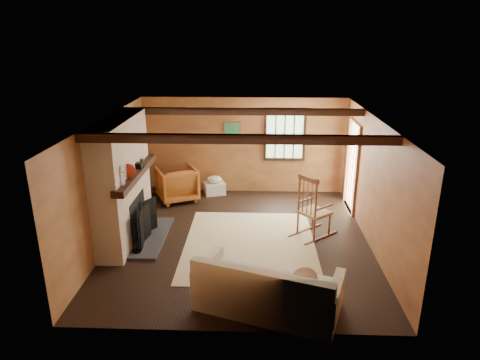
{
  "coord_description": "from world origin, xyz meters",
  "views": [
    {
      "loc": [
        0.29,
        -7.59,
        3.88
      ],
      "look_at": [
        -0.01,
        0.4,
        1.11
      ],
      "focal_mm": 32.0,
      "sensor_mm": 36.0,
      "label": 1
    }
  ],
  "objects_px": {
    "fireplace": "(124,186)",
    "sofa": "(267,293)",
    "rocking_chair": "(313,210)",
    "laundry_basket": "(215,188)",
    "armchair": "(177,184)"
  },
  "relations": [
    {
      "from": "fireplace",
      "to": "laundry_basket",
      "type": "distance_m",
      "value": 3.07
    },
    {
      "from": "fireplace",
      "to": "rocking_chair",
      "type": "distance_m",
      "value": 3.71
    },
    {
      "from": "rocking_chair",
      "to": "laundry_basket",
      "type": "xyz_separation_m",
      "value": [
        -2.17,
        2.27,
        -0.4
      ]
    },
    {
      "from": "rocking_chair",
      "to": "laundry_basket",
      "type": "height_order",
      "value": "rocking_chair"
    },
    {
      "from": "laundry_basket",
      "to": "fireplace",
      "type": "bearing_deg",
      "value": -120.71
    },
    {
      "from": "sofa",
      "to": "armchair",
      "type": "bearing_deg",
      "value": 134.72
    },
    {
      "from": "fireplace",
      "to": "armchair",
      "type": "height_order",
      "value": "fireplace"
    },
    {
      "from": "fireplace",
      "to": "sofa",
      "type": "xyz_separation_m",
      "value": [
        2.71,
        -2.25,
        -0.8
      ]
    },
    {
      "from": "fireplace",
      "to": "sofa",
      "type": "relative_size",
      "value": 1.06
    },
    {
      "from": "sofa",
      "to": "armchair",
      "type": "xyz_separation_m",
      "value": [
        -2.09,
        4.33,
        0.11
      ]
    },
    {
      "from": "fireplace",
      "to": "laundry_basket",
      "type": "height_order",
      "value": "fireplace"
    },
    {
      "from": "sofa",
      "to": "laundry_basket",
      "type": "bearing_deg",
      "value": 123.33
    },
    {
      "from": "sofa",
      "to": "armchair",
      "type": "distance_m",
      "value": 4.81
    },
    {
      "from": "fireplace",
      "to": "armchair",
      "type": "xyz_separation_m",
      "value": [
        0.62,
        2.08,
        -0.69
      ]
    },
    {
      "from": "laundry_basket",
      "to": "armchair",
      "type": "distance_m",
      "value": 1.01
    }
  ]
}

